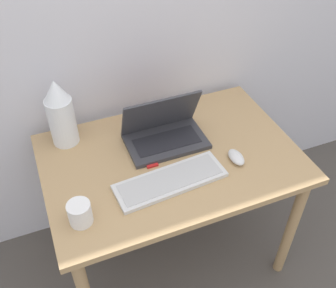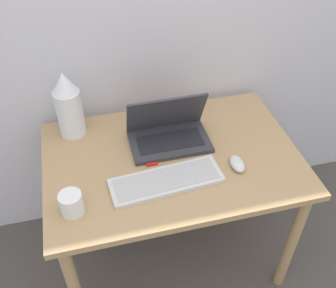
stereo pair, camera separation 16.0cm
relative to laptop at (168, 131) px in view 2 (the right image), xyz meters
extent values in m
cube|color=tan|center=(-0.01, -0.11, -0.06)|extent=(1.09, 0.73, 0.03)
cylinder|color=tan|center=(0.48, -0.42, -0.42)|extent=(0.05, 0.05, 0.69)
cylinder|color=tan|center=(-0.50, 0.20, -0.42)|extent=(0.05, 0.05, 0.69)
cylinder|color=tan|center=(0.48, 0.20, -0.42)|extent=(0.05, 0.05, 0.69)
cube|color=#333338|center=(0.00, -0.02, -0.04)|extent=(0.35, 0.22, 0.02)
cube|color=black|center=(0.00, -0.03, -0.03)|extent=(0.29, 0.12, 0.00)
cube|color=#333338|center=(0.00, 0.04, 0.07)|extent=(0.35, 0.10, 0.21)
cube|color=black|center=(0.00, 0.05, 0.08)|extent=(0.31, 0.07, 0.17)
cube|color=silver|center=(-0.07, -0.25, -0.04)|extent=(0.46, 0.18, 0.02)
cube|color=#B2B2B2|center=(-0.07, -0.25, -0.03)|extent=(0.42, 0.15, 0.00)
ellipsoid|color=silver|center=(0.24, -0.24, -0.03)|extent=(0.06, 0.10, 0.03)
cylinder|color=white|center=(-0.41, 0.16, 0.06)|extent=(0.12, 0.12, 0.22)
cone|color=white|center=(-0.41, 0.16, 0.22)|extent=(0.11, 0.11, 0.10)
cube|color=red|center=(-0.11, -0.12, -0.04)|extent=(0.05, 0.06, 0.01)
cylinder|color=white|center=(-0.44, -0.31, 0.00)|extent=(0.09, 0.09, 0.09)
camera|label=1|loc=(-0.48, -1.24, 1.12)|focal=42.00mm
camera|label=2|loc=(-0.33, -1.29, 1.12)|focal=42.00mm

